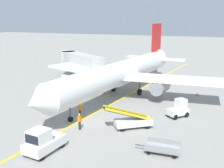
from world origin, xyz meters
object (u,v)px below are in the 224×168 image
safety_cone_wingtip_left (46,90)px  safety_cone_nose_left (88,85)px  ground_crew_wing_walker (80,121)px  safety_cone_nose_right (197,94)px  ground_crew_marshaller (80,109)px  baggage_tug_by_cargo_door (67,82)px  baggage_cart_loaded (162,148)px  airliner (122,73)px  pushback_tug (43,141)px  jet_bridge (78,61)px  baggage_tug_near_wing (179,109)px  belt_loader_forward_hold (132,121)px

safety_cone_wingtip_left → safety_cone_nose_left: bearing=51.4°
ground_crew_wing_walker → safety_cone_nose_right: size_ratio=3.86×
ground_crew_marshaller → safety_cone_nose_left: size_ratio=3.86×
safety_cone_nose_right → safety_cone_wingtip_left: 22.85m
baggage_tug_by_cargo_door → ground_crew_wing_walker: bearing=-54.5°
safety_cone_nose_left → safety_cone_nose_right: 17.39m
baggage_tug_by_cargo_door → baggage_cart_loaded: bearing=-40.3°
safety_cone_nose_left → safety_cone_nose_right: (17.36, 0.95, 0.00)m
airliner → safety_cone_wingtip_left: (-11.61, -2.47, -3.20)m
ground_crew_marshaller → safety_cone_wingtip_left: ground_crew_marshaller is taller
pushback_tug → baggage_tug_by_cargo_door: 22.20m
baggage_cart_loaded → pushback_tug: bearing=-158.3°
baggage_tug_by_cargo_door → safety_cone_nose_right: bearing=9.1°
ground_crew_wing_walker → safety_cone_nose_left: size_ratio=3.86×
jet_bridge → safety_cone_wingtip_left: jet_bridge is taller
jet_bridge → ground_crew_marshaller: bearing=-60.2°
pushback_tug → jet_bridge: bearing=113.3°
jet_bridge → safety_cone_nose_left: bearing=-42.6°
baggage_tug_by_cargo_door → baggage_tug_near_wing: bearing=-19.7°
pushback_tug → safety_cone_wingtip_left: 20.22m
pushback_tug → safety_cone_nose_right: 25.26m
pushback_tug → ground_crew_marshaller: 8.78m
belt_loader_forward_hold → ground_crew_wing_walker: bearing=-152.6°
jet_bridge → safety_cone_nose_right: (21.29, -2.66, -3.32)m
airliner → jet_bridge: size_ratio=2.93×
baggage_tug_by_cargo_door → safety_cone_nose_right: 20.30m
safety_cone_wingtip_left → safety_cone_nose_right: bearing=16.8°
airliner → belt_loader_forward_hold: 12.49m
baggage_tug_by_cargo_door → safety_cone_nose_right: size_ratio=6.06×
jet_bridge → baggage_tug_by_cargo_door: 6.53m
jet_bridge → safety_cone_nose_right: 21.71m
ground_crew_marshaller → safety_cone_wingtip_left: size_ratio=3.86×
baggage_tug_near_wing → pushback_tug: bearing=-124.8°
pushback_tug → baggage_tug_near_wing: 15.98m
safety_cone_nose_left → safety_cone_wingtip_left: 7.23m
airliner → safety_cone_nose_right: (10.26, 4.12, -3.20)m
jet_bridge → safety_cone_nose_left: jet_bridge is taller
safety_cone_nose_right → belt_loader_forward_hold: bearing=-108.3°
airliner → ground_crew_wing_walker: 13.72m
airliner → baggage_tug_by_cargo_door: airliner is taller
safety_cone_wingtip_left → baggage_cart_loaded: bearing=-31.4°
airliner → baggage_tug_by_cargo_door: size_ratio=13.25×
baggage_tug_near_wing → belt_loader_forward_hold: size_ratio=0.57×
baggage_tug_near_wing → ground_crew_marshaller: (-10.42, -4.44, -0.02)m
ground_crew_wing_walker → safety_cone_wingtip_left: bearing=137.7°
airliner → safety_cone_wingtip_left: bearing=-168.0°
jet_bridge → belt_loader_forward_hold: (16.30, -17.80, -2.77)m
jet_bridge → safety_cone_nose_left: 6.28m
airliner → belt_loader_forward_hold: (5.27, -11.02, -2.64)m
safety_cone_nose_left → safety_cone_wingtip_left: size_ratio=1.00×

